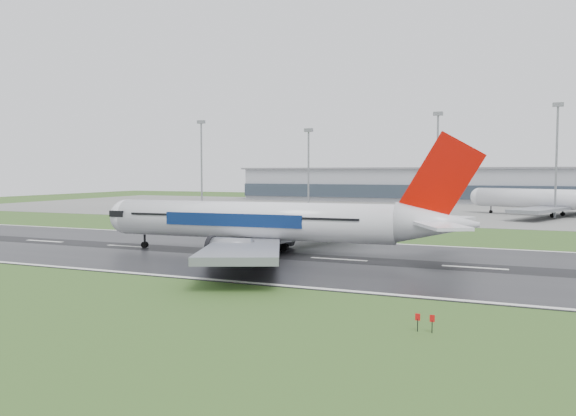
% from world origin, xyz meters
% --- Properties ---
extents(ground, '(520.00, 520.00, 0.00)m').
position_xyz_m(ground, '(0.00, 0.00, 0.00)').
color(ground, '#2D4E1C').
rests_on(ground, ground).
extents(runway, '(400.00, 45.00, 0.10)m').
position_xyz_m(runway, '(0.00, 0.00, 0.05)').
color(runway, black).
rests_on(runway, ground).
extents(apron, '(400.00, 130.00, 0.08)m').
position_xyz_m(apron, '(0.00, 125.00, 0.04)').
color(apron, slate).
rests_on(apron, ground).
extents(terminal, '(240.00, 36.00, 15.00)m').
position_xyz_m(terminal, '(0.00, 185.00, 7.50)').
color(terminal, gray).
rests_on(terminal, ground).
extents(main_airliner, '(65.86, 63.03, 18.54)m').
position_xyz_m(main_airliner, '(-30.94, 0.70, 9.37)').
color(main_airliner, silver).
rests_on(main_airliner, runway).
extents(parked_airliner, '(74.39, 72.24, 17.02)m').
position_xyz_m(parked_airliner, '(16.46, 105.19, 8.59)').
color(parked_airliner, silver).
rests_on(parked_airliner, apron).
extents(floodmast_0, '(0.64, 0.64, 31.78)m').
position_xyz_m(floodmast_0, '(-104.73, 100.00, 15.89)').
color(floodmast_0, gray).
rests_on(floodmast_0, ground).
extents(floodmast_1, '(0.64, 0.64, 27.52)m').
position_xyz_m(floodmast_1, '(-61.85, 100.00, 13.76)').
color(floodmast_1, gray).
rests_on(floodmast_1, ground).
extents(floodmast_2, '(0.64, 0.64, 31.44)m').
position_xyz_m(floodmast_2, '(-18.30, 100.00, 15.72)').
color(floodmast_2, gray).
rests_on(floodmast_2, ground).
extents(floodmast_3, '(0.64, 0.64, 32.71)m').
position_xyz_m(floodmast_3, '(15.83, 100.00, 16.36)').
color(floodmast_3, gray).
rests_on(floodmast_3, ground).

